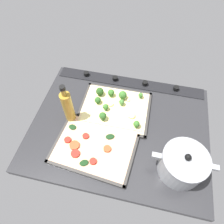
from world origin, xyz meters
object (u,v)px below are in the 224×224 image
baking_tray_back (95,147)px  oil_bottle (68,107)px  veggie_pizza_back (94,146)px  broccoli_pizza (114,106)px  baking_tray_front (115,109)px  cooking_pot (182,164)px

baking_tray_back → oil_bottle: 21.00cm
baking_tray_back → veggie_pizza_back: (0.47, 0.16, 0.68)cm
broccoli_pizza → veggie_pizza_back: (4.32, 22.27, -0.86)cm
baking_tray_front → cooking_pot: bearing=143.0°
baking_tray_back → baking_tray_front: bearing=-100.8°
baking_tray_back → broccoli_pizza: bearing=-99.9°
cooking_pot → oil_bottle: (50.59, -13.86, 3.58)cm
veggie_pizza_back → oil_bottle: bearing=-39.7°
oil_bottle → veggie_pizza_back: bearing=140.3°
veggie_pizza_back → cooking_pot: bearing=176.9°
broccoli_pizza → oil_bottle: (18.66, 10.37, 7.62)cm
baking_tray_back → veggie_pizza_back: 0.85cm
veggie_pizza_back → cooking_pot: size_ratio=1.40×
baking_tray_front → broccoli_pizza: (0.30, -0.41, 1.54)cm
baking_tray_back → veggie_pizza_back: bearing=19.0°
veggie_pizza_back → broccoli_pizza: bearing=-101.0°
broccoli_pizza → veggie_pizza_back: bearing=79.0°
baking_tray_front → veggie_pizza_back: bearing=78.0°
veggie_pizza_back → cooking_pot: 36.63cm
baking_tray_front → baking_tray_back: same height
cooking_pot → veggie_pizza_back: bearing=-3.1°
broccoli_pizza → cooking_pot: size_ratio=1.29×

